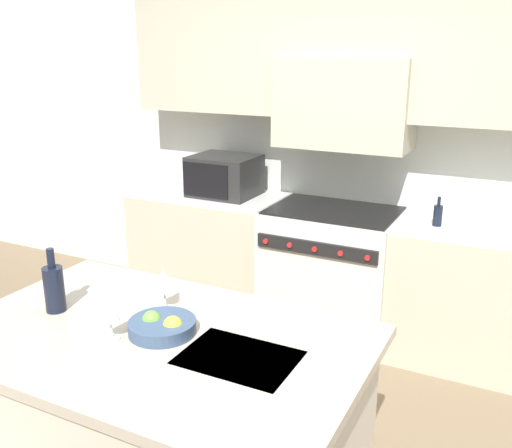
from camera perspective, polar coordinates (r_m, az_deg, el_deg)
The scene contains 10 objects.
back_cabinetry at distance 4.14m, azimuth 9.46°, elevation 11.07°, with size 10.00×0.46×2.70m.
back_counter at distance 4.17m, azimuth 7.63°, elevation -4.69°, with size 3.23×0.62×0.93m.
range_stove at distance 4.15m, azimuth 7.54°, elevation -4.77°, with size 0.91×0.70×0.93m.
microwave at distance 4.34m, azimuth -3.18°, elevation 4.86°, with size 0.48×0.42×0.30m.
kitchen_island at distance 2.65m, azimuth -9.49°, elevation -19.32°, with size 1.72×1.07×0.89m.
wine_bottle at distance 2.69m, azimuth -19.54°, elevation -6.00°, with size 0.09×0.09×0.29m.
wine_glass_near at distance 2.36m, azimuth -14.43°, elevation -8.24°, with size 0.07×0.07×0.19m.
wine_glass_far at distance 2.58m, azimuth -9.14°, elevation -5.63°, with size 0.07×0.07×0.19m.
fruit_bowl at distance 2.41m, azimuth -9.36°, elevation -10.02°, with size 0.28×0.28×0.09m.
oil_bottle_on_counter at distance 3.77m, azimuth 17.72°, elevation 0.88°, with size 0.06×0.06×0.19m.
Camera 1 is at (1.24, -1.91, 2.01)m, focal length 40.00 mm.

